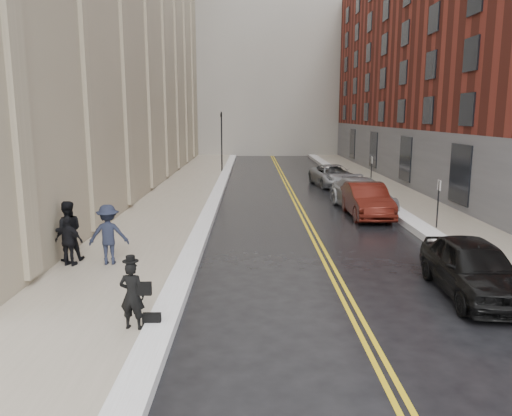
{
  "coord_description": "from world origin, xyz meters",
  "views": [
    {
      "loc": [
        -0.12,
        -12.91,
        4.95
      ],
      "look_at": [
        0.07,
        4.96,
        1.6
      ],
      "focal_mm": 35.0,
      "sensor_mm": 36.0,
      "label": 1
    }
  ],
  "objects_px": {
    "pedestrian_b": "(109,234)",
    "car_silver_far": "(333,176)",
    "car_black": "(474,268)",
    "pedestrian_a": "(67,231)",
    "car_silver_near": "(362,194)",
    "pedestrian_c": "(69,241)",
    "car_maroon": "(367,200)",
    "pedestrian_main": "(132,295)"
  },
  "relations": [
    {
      "from": "pedestrian_c",
      "to": "pedestrian_main",
      "type": "bearing_deg",
      "value": 136.34
    },
    {
      "from": "car_maroon",
      "to": "car_silver_near",
      "type": "relative_size",
      "value": 0.89
    },
    {
      "from": "car_maroon",
      "to": "car_silver_near",
      "type": "distance_m",
      "value": 1.9
    },
    {
      "from": "pedestrian_b",
      "to": "car_silver_far",
      "type": "bearing_deg",
      "value": -126.25
    },
    {
      "from": "car_silver_near",
      "to": "pedestrian_main",
      "type": "height_order",
      "value": "pedestrian_main"
    },
    {
      "from": "car_silver_near",
      "to": "pedestrian_a",
      "type": "xyz_separation_m",
      "value": [
        -11.96,
        -9.77,
        0.34
      ]
    },
    {
      "from": "car_black",
      "to": "pedestrian_a",
      "type": "xyz_separation_m",
      "value": [
        -12.22,
        3.04,
        0.36
      ]
    },
    {
      "from": "car_maroon",
      "to": "pedestrian_main",
      "type": "bearing_deg",
      "value": -122.31
    },
    {
      "from": "car_maroon",
      "to": "pedestrian_main",
      "type": "relative_size",
      "value": 3.15
    },
    {
      "from": "car_silver_far",
      "to": "pedestrian_a",
      "type": "bearing_deg",
      "value": -129.61
    },
    {
      "from": "pedestrian_main",
      "to": "pedestrian_b",
      "type": "relative_size",
      "value": 0.81
    },
    {
      "from": "car_silver_near",
      "to": "car_maroon",
      "type": "bearing_deg",
      "value": -103.69
    },
    {
      "from": "pedestrian_a",
      "to": "car_silver_far",
      "type": "bearing_deg",
      "value": -141.08
    },
    {
      "from": "car_maroon",
      "to": "car_silver_far",
      "type": "distance_m",
      "value": 10.68
    },
    {
      "from": "car_silver_near",
      "to": "pedestrian_a",
      "type": "relative_size",
      "value": 2.78
    },
    {
      "from": "car_maroon",
      "to": "pedestrian_c",
      "type": "height_order",
      "value": "pedestrian_c"
    },
    {
      "from": "car_maroon",
      "to": "pedestrian_main",
      "type": "height_order",
      "value": "pedestrian_main"
    },
    {
      "from": "car_black",
      "to": "pedestrian_b",
      "type": "distance_m",
      "value": 11.08
    },
    {
      "from": "pedestrian_a",
      "to": "pedestrian_b",
      "type": "height_order",
      "value": "pedestrian_a"
    },
    {
      "from": "pedestrian_a",
      "to": "pedestrian_b",
      "type": "distance_m",
      "value": 1.51
    },
    {
      "from": "pedestrian_b",
      "to": "car_maroon",
      "type": "bearing_deg",
      "value": -148.73
    },
    {
      "from": "car_silver_near",
      "to": "pedestrian_b",
      "type": "xyz_separation_m",
      "value": [
        -10.49,
        -10.15,
        0.32
      ]
    },
    {
      "from": "car_maroon",
      "to": "car_silver_near",
      "type": "bearing_deg",
      "value": 84.05
    },
    {
      "from": "car_black",
      "to": "car_maroon",
      "type": "relative_size",
      "value": 0.94
    },
    {
      "from": "pedestrian_main",
      "to": "pedestrian_c",
      "type": "distance_m",
      "value": 5.8
    },
    {
      "from": "pedestrian_c",
      "to": "car_black",
      "type": "bearing_deg",
      "value": -178.23
    },
    {
      "from": "car_black",
      "to": "pedestrian_b",
      "type": "xyz_separation_m",
      "value": [
        -10.75,
        2.65,
        0.33
      ]
    },
    {
      "from": "pedestrian_c",
      "to": "pedestrian_a",
      "type": "bearing_deg",
      "value": -53.82
    },
    {
      "from": "car_silver_near",
      "to": "pedestrian_c",
      "type": "distance_m",
      "value": 15.63
    },
    {
      "from": "car_silver_near",
      "to": "car_silver_far",
      "type": "xyz_separation_m",
      "value": [
        -0.08,
        8.78,
        -0.07
      ]
    },
    {
      "from": "pedestrian_a",
      "to": "pedestrian_main",
      "type": "bearing_deg",
      "value": 103.53
    },
    {
      "from": "car_silver_far",
      "to": "pedestrian_a",
      "type": "relative_size",
      "value": 2.66
    },
    {
      "from": "car_maroon",
      "to": "pedestrian_a",
      "type": "bearing_deg",
      "value": -146.38
    },
    {
      "from": "pedestrian_main",
      "to": "car_black",
      "type": "bearing_deg",
      "value": -156.24
    },
    {
      "from": "car_silver_far",
      "to": "pedestrian_c",
      "type": "bearing_deg",
      "value": -128.28
    },
    {
      "from": "car_maroon",
      "to": "car_silver_near",
      "type": "xyz_separation_m",
      "value": [
        0.19,
        1.89,
        -0.01
      ]
    },
    {
      "from": "car_maroon",
      "to": "pedestrian_main",
      "type": "distance_m",
      "value": 15.73
    },
    {
      "from": "pedestrian_a",
      "to": "pedestrian_c",
      "type": "distance_m",
      "value": 0.66
    },
    {
      "from": "car_black",
      "to": "car_silver_near",
      "type": "bearing_deg",
      "value": 93.48
    },
    {
      "from": "car_silver_far",
      "to": "pedestrian_c",
      "type": "xyz_separation_m",
      "value": [
        -11.63,
        -19.13,
        0.22
      ]
    },
    {
      "from": "car_maroon",
      "to": "pedestrian_c",
      "type": "bearing_deg",
      "value": -143.9
    },
    {
      "from": "pedestrian_a",
      "to": "car_black",
      "type": "bearing_deg",
      "value": 147.58
    }
  ]
}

